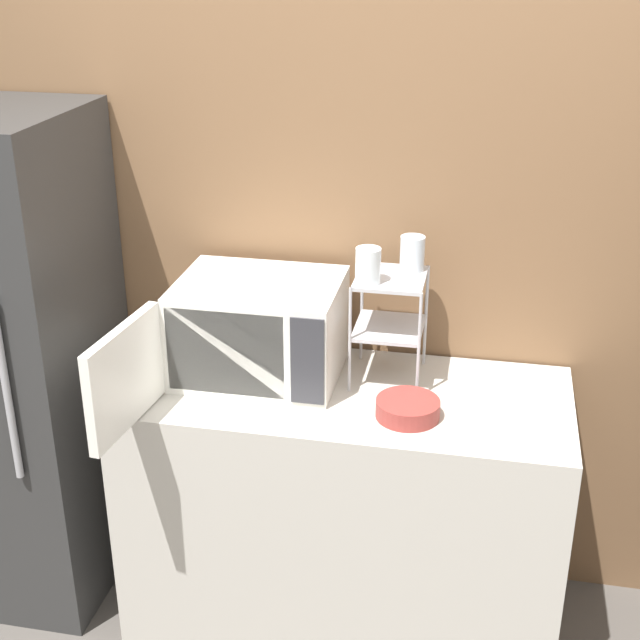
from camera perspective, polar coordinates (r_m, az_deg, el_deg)
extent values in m
cube|color=brown|center=(2.96, 2.91, 5.79)|extent=(8.00, 0.06, 2.60)
cube|color=#B7B2A8|center=(3.05, 1.55, -11.84)|extent=(1.41, 0.61, 0.88)
cube|color=silver|center=(2.86, -3.87, -0.52)|extent=(0.51, 0.40, 0.32)
cube|color=#B7B2A8|center=(2.70, -6.11, -2.13)|extent=(0.37, 0.01, 0.27)
cube|color=#333338|center=(2.64, -0.82, -2.69)|extent=(0.10, 0.01, 0.28)
cube|color=silver|center=(2.61, -12.36, -3.54)|extent=(0.07, 0.40, 0.31)
cylinder|color=#B2B2B7|center=(2.73, 1.92, -1.32)|extent=(0.01, 0.01, 0.35)
cylinder|color=#B2B2B7|center=(2.71, 6.35, -1.69)|extent=(0.01, 0.01, 0.35)
cylinder|color=#B2B2B7|center=(2.94, 2.68, 0.59)|extent=(0.01, 0.01, 0.35)
cylinder|color=#B2B2B7|center=(2.92, 6.79, 0.26)|extent=(0.01, 0.01, 0.35)
cube|color=#B2B2B7|center=(2.83, 4.44, -0.51)|extent=(0.21, 0.23, 0.01)
cube|color=#B2B2B7|center=(2.76, 4.55, 2.68)|extent=(0.21, 0.23, 0.01)
cylinder|color=silver|center=(2.69, 3.10, 3.49)|extent=(0.08, 0.08, 0.11)
cylinder|color=silver|center=(2.80, 5.93, 4.26)|extent=(0.08, 0.08, 0.11)
cylinder|color=maroon|center=(2.68, 5.62, -6.10)|extent=(0.11, 0.11, 0.01)
cylinder|color=maroon|center=(2.67, 5.64, -5.67)|extent=(0.19, 0.19, 0.06)
cube|color=#2D2D2D|center=(3.20, -19.27, -2.68)|extent=(0.62, 0.61, 1.72)
cylinder|color=#99999E|center=(2.83, -19.41, -4.35)|extent=(0.02, 0.02, 0.60)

